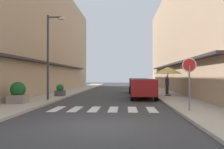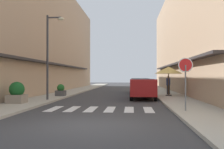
# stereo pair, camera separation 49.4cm
# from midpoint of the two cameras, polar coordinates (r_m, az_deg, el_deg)

# --- Properties ---
(ground_plane) EXTENTS (88.00, 88.00, 0.00)m
(ground_plane) POSITION_cam_midpoint_polar(r_m,az_deg,el_deg) (24.53, 1.43, -4.28)
(ground_plane) COLOR #38383A
(sidewalk_left) EXTENTS (2.43, 56.00, 0.12)m
(sidewalk_left) POSITION_cam_midpoint_polar(r_m,az_deg,el_deg) (25.20, -9.14, -4.03)
(sidewalk_left) COLOR #ADA899
(sidewalk_left) RESTS_ON ground_plane
(sidewalk_right) EXTENTS (2.43, 56.00, 0.12)m
(sidewalk_right) POSITION_cam_midpoint_polar(r_m,az_deg,el_deg) (24.71, 12.21, -4.10)
(sidewalk_right) COLOR #ADA899
(sidewalk_right) RESTS_ON ground_plane
(building_row_left) EXTENTS (5.50, 38.00, 11.73)m
(building_row_left) POSITION_cam_midpoint_polar(r_m,az_deg,el_deg) (27.53, -16.24, 8.39)
(building_row_left) COLOR tan
(building_row_left) RESTS_ON ground_plane
(building_row_right) EXTENTS (5.50, 38.00, 11.49)m
(building_row_right) POSITION_cam_midpoint_polar(r_m,az_deg,el_deg) (26.70, 19.91, 8.42)
(building_row_right) COLOR tan
(building_row_right) RESTS_ON ground_plane
(crosswalk) EXTENTS (5.20, 2.20, 0.01)m
(crosswalk) POSITION_cam_midpoint_polar(r_m,az_deg,el_deg) (12.75, -1.48, -7.81)
(crosswalk) COLOR silver
(crosswalk) RESTS_ON ground_plane
(parked_car_near) EXTENTS (1.87, 4.49, 1.47)m
(parked_car_near) POSITION_cam_midpoint_polar(r_m,az_deg,el_deg) (18.56, 7.71, -2.66)
(parked_car_near) COLOR maroon
(parked_car_near) RESTS_ON ground_plane
(parked_car_mid) EXTENTS (1.83, 3.98, 1.47)m
(parked_car_mid) POSITION_cam_midpoint_polar(r_m,az_deg,el_deg) (25.16, 6.87, -2.08)
(parked_car_mid) COLOR black
(parked_car_mid) RESTS_ON ground_plane
(round_street_sign) EXTENTS (0.65, 0.07, 2.36)m
(round_street_sign) POSITION_cam_midpoint_polar(r_m,az_deg,el_deg) (11.81, 17.35, 0.92)
(round_street_sign) COLOR slate
(round_street_sign) RESTS_ON sidewalk_right
(street_lamp) EXTENTS (1.19, 0.28, 5.55)m
(street_lamp) POSITION_cam_midpoint_polar(r_m,az_deg,el_deg) (17.18, -12.92, 5.77)
(street_lamp) COLOR #38383D
(street_lamp) RESTS_ON sidewalk_left
(cafe_umbrella) EXTENTS (2.18, 2.18, 2.30)m
(cafe_umbrella) POSITION_cam_midpoint_polar(r_m,az_deg,el_deg) (20.57, 13.27, 0.92)
(cafe_umbrella) COLOR #262626
(cafe_umbrella) RESTS_ON sidewalk_right
(planter_corner) EXTENTS (0.95, 0.95, 1.22)m
(planter_corner) POSITION_cam_midpoint_polar(r_m,az_deg,el_deg) (15.47, -19.75, -3.95)
(planter_corner) COLOR gray
(planter_corner) RESTS_ON sidewalk_left
(planter_midblock) EXTENTS (0.72, 0.72, 0.92)m
(planter_midblock) POSITION_cam_midpoint_polar(r_m,az_deg,el_deg) (20.29, -10.77, -3.58)
(planter_midblock) COLOR #4C4C4C
(planter_midblock) RESTS_ON sidewalk_left
(pedestrian_walking_near) EXTENTS (0.34, 0.34, 1.59)m
(pedestrian_walking_near) POSITION_cam_midpoint_polar(r_m,az_deg,el_deg) (22.26, 13.16, -2.21)
(pedestrian_walking_near) COLOR #282B33
(pedestrian_walking_near) RESTS_ON sidewalk_right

